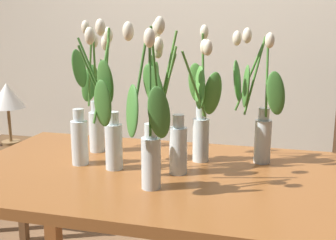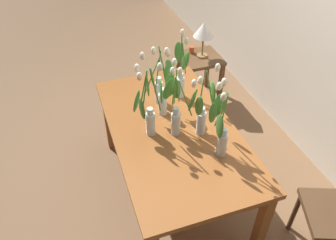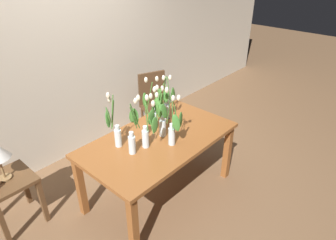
% 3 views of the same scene
% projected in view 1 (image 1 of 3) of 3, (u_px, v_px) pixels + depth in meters
% --- Properties ---
extents(room_wall_rear, '(9.00, 0.10, 2.70)m').
position_uv_depth(room_wall_rear, '(220.00, 19.00, 2.85)').
color(room_wall_rear, beige).
rests_on(room_wall_rear, ground).
extents(dining_table, '(1.60, 0.90, 0.74)m').
position_uv_depth(dining_table, '(164.00, 194.00, 1.63)').
color(dining_table, brown).
rests_on(dining_table, ground).
extents(tulip_vase_0, '(0.23, 0.15, 0.55)m').
position_uv_depth(tulip_vase_0, '(258.00, 113.00, 1.68)').
color(tulip_vase_0, silver).
rests_on(tulip_vase_0, dining_table).
extents(tulip_vase_1, '(0.17, 0.24, 0.58)m').
position_uv_depth(tulip_vase_1, '(150.00, 130.00, 1.40)').
color(tulip_vase_1, silver).
rests_on(tulip_vase_1, dining_table).
extents(tulip_vase_2, '(0.18, 0.18, 0.56)m').
position_uv_depth(tulip_vase_2, '(202.00, 119.00, 1.72)').
color(tulip_vase_2, silver).
rests_on(tulip_vase_2, dining_table).
extents(tulip_vase_3, '(0.09, 0.19, 0.58)m').
position_uv_depth(tulip_vase_3, '(110.00, 125.00, 1.58)').
color(tulip_vase_3, silver).
rests_on(tulip_vase_3, dining_table).
extents(tulip_vase_4, '(0.24, 0.24, 0.57)m').
position_uv_depth(tulip_vase_4, '(173.00, 113.00, 1.57)').
color(tulip_vase_4, silver).
rests_on(tulip_vase_4, dining_table).
extents(tulip_vase_5, '(0.15, 0.13, 0.58)m').
position_uv_depth(tulip_vase_5, '(93.00, 110.00, 1.86)').
color(tulip_vase_5, silver).
rests_on(tulip_vase_5, dining_table).
extents(tulip_vase_6, '(0.18, 0.16, 0.55)m').
position_uv_depth(tulip_vase_6, '(88.00, 119.00, 1.68)').
color(tulip_vase_6, silver).
rests_on(tulip_vase_6, dining_table).
extents(side_table, '(0.44, 0.44, 0.55)m').
position_uv_depth(side_table, '(11.00, 162.00, 2.72)').
color(side_table, brown).
rests_on(side_table, ground).
extents(table_lamp, '(0.22, 0.22, 0.40)m').
position_uv_depth(table_lamp, '(7.00, 97.00, 2.65)').
color(table_lamp, olive).
rests_on(table_lamp, side_table).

